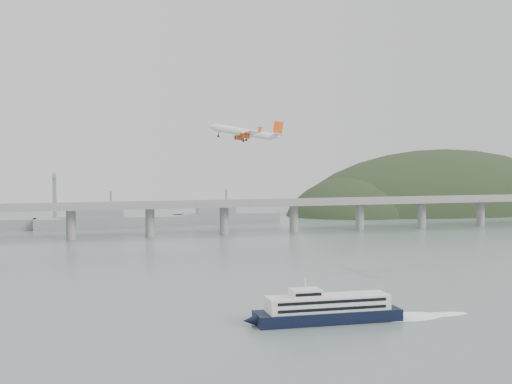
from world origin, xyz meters
name	(u,v)px	position (x,y,z in m)	size (l,w,h in m)	color
ground	(296,292)	(0.00, 0.00, 0.00)	(900.00, 900.00, 0.00)	slate
bridge	(193,209)	(-1.15, 200.00, 17.65)	(800.00, 22.00, 23.90)	gray
headland	(457,231)	(285.18, 331.75, -19.34)	(365.00, 155.00, 156.00)	#1F2E1A
ferry	(328,309)	(-6.72, -48.64, 3.95)	(77.18, 14.70, 14.56)	black
airliner	(246,133)	(-3.12, 61.48, 63.53)	(37.35, 33.81, 10.16)	white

